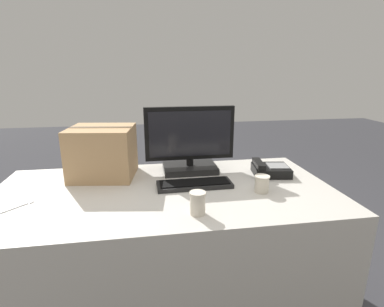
{
  "coord_description": "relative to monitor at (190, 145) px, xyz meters",
  "views": [
    {
      "loc": [
        -0.09,
        -1.48,
        1.36
      ],
      "look_at": [
        0.17,
        0.15,
        0.89
      ],
      "focal_mm": 28.0,
      "sensor_mm": 36.0,
      "label": 1
    }
  ],
  "objects": [
    {
      "name": "ground_plane",
      "position": [
        -0.18,
        -0.27,
        -0.9
      ],
      "size": [
        12.0,
        12.0,
        0.0
      ],
      "primitive_type": "plane",
      "color": "#38383D"
    },
    {
      "name": "office_desk",
      "position": [
        -0.18,
        -0.27,
        -0.54
      ],
      "size": [
        1.8,
        0.9,
        0.74
      ],
      "color": "beige",
      "rests_on": "ground_plane"
    },
    {
      "name": "monitor",
      "position": [
        0.0,
        0.0,
        0.0
      ],
      "size": [
        0.54,
        0.22,
        0.4
      ],
      "color": "black",
      "rests_on": "office_desk"
    },
    {
      "name": "keyboard",
      "position": [
        -0.01,
        -0.26,
        -0.15
      ],
      "size": [
        0.41,
        0.15,
        0.03
      ],
      "rotation": [
        0.0,
        0.0,
        0.02
      ],
      "color": "black",
      "rests_on": "office_desk"
    },
    {
      "name": "desk_phone",
      "position": [
        0.47,
        -0.14,
        -0.14
      ],
      "size": [
        0.23,
        0.21,
        0.08
      ],
      "rotation": [
        0.0,
        0.0,
        -0.15
      ],
      "color": "black",
      "rests_on": "office_desk"
    },
    {
      "name": "paper_cup_left",
      "position": [
        -0.05,
        -0.57,
        -0.11
      ],
      "size": [
        0.07,
        0.07,
        0.1
      ],
      "color": "beige",
      "rests_on": "office_desk"
    },
    {
      "name": "paper_cup_right",
      "position": [
        0.32,
        -0.38,
        -0.12
      ],
      "size": [
        0.08,
        0.08,
        0.09
      ],
      "color": "beige",
      "rests_on": "office_desk"
    },
    {
      "name": "spoon",
      "position": [
        -0.85,
        -0.36,
        -0.17
      ],
      "size": [
        0.13,
        0.13,
        0.0
      ],
      "rotation": [
        0.0,
        0.0,
        0.81
      ],
      "color": "silver",
      "rests_on": "office_desk"
    },
    {
      "name": "cardboard_box",
      "position": [
        -0.52,
        -0.01,
        -0.02
      ],
      "size": [
        0.39,
        0.35,
        0.3
      ],
      "rotation": [
        0.0,
        0.0,
        -0.14
      ],
      "color": "tan",
      "rests_on": "office_desk"
    }
  ]
}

